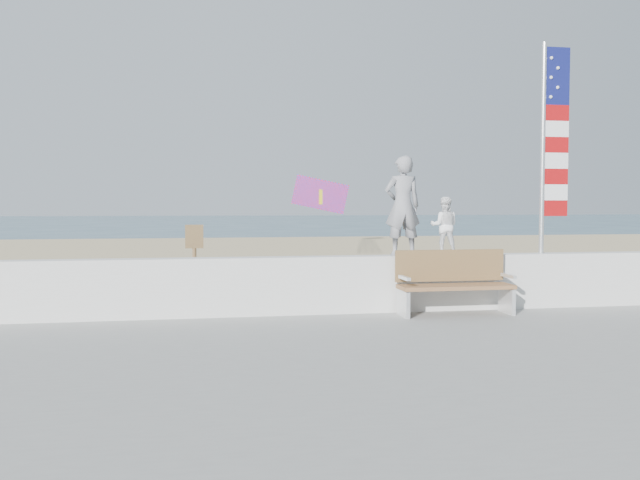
{
  "coord_description": "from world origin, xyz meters",
  "views": [
    {
      "loc": [
        -1.66,
        -8.47,
        1.9
      ],
      "look_at": [
        0.2,
        1.8,
        1.35
      ],
      "focal_mm": 38.0,
      "sensor_mm": 36.0,
      "label": 1
    }
  ],
  "objects_px": {
    "adult": "(403,206)",
    "flag": "(550,139)",
    "child": "(444,226)",
    "bench": "(454,282)"
  },
  "relations": [
    {
      "from": "bench",
      "to": "adult",
      "type": "bearing_deg",
      "value": 147.1
    },
    {
      "from": "adult",
      "to": "bench",
      "type": "xyz_separation_m",
      "value": [
        0.7,
        -0.45,
        -1.19
      ]
    },
    {
      "from": "adult",
      "to": "flag",
      "type": "height_order",
      "value": "flag"
    },
    {
      "from": "child",
      "to": "flag",
      "type": "bearing_deg",
      "value": -160.36
    },
    {
      "from": "child",
      "to": "flag",
      "type": "xyz_separation_m",
      "value": [
        1.84,
        -0.0,
        1.44
      ]
    },
    {
      "from": "adult",
      "to": "flag",
      "type": "relative_size",
      "value": 0.46
    },
    {
      "from": "adult",
      "to": "bench",
      "type": "height_order",
      "value": "adult"
    },
    {
      "from": "adult",
      "to": "child",
      "type": "distance_m",
      "value": 0.78
    },
    {
      "from": "adult",
      "to": "child",
      "type": "height_order",
      "value": "adult"
    },
    {
      "from": "child",
      "to": "adult",
      "type": "bearing_deg",
      "value": 19.64
    }
  ]
}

